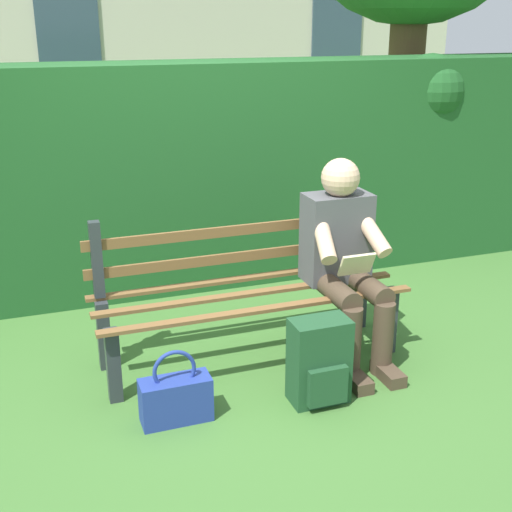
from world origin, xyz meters
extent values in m
plane|color=#3D6B2D|center=(0.00, 0.00, 0.00)|extent=(60.00, 60.00, 0.00)
cube|color=#2D3338|center=(-0.81, 0.18, 0.20)|extent=(0.07, 0.07, 0.41)
cube|color=#2D3338|center=(0.81, 0.18, 0.20)|extent=(0.07, 0.07, 0.41)
cube|color=#2D3338|center=(-0.81, -0.18, 0.20)|extent=(0.07, 0.07, 0.41)
cube|color=#2D3338|center=(0.81, -0.18, 0.20)|extent=(0.07, 0.07, 0.41)
cube|color=brown|center=(0.00, -0.23, 0.42)|extent=(1.78, 0.06, 0.02)
cube|color=brown|center=(0.00, 0.00, 0.42)|extent=(1.78, 0.06, 0.02)
cube|color=brown|center=(0.00, 0.23, 0.42)|extent=(1.78, 0.06, 0.02)
cube|color=#2D3338|center=(-0.81, -0.22, 0.64)|extent=(0.06, 0.06, 0.44)
cube|color=#2D3338|center=(0.81, -0.22, 0.64)|extent=(0.06, 0.06, 0.44)
cube|color=brown|center=(0.00, -0.22, 0.56)|extent=(1.78, 0.02, 0.06)
cube|color=brown|center=(0.00, -0.22, 0.73)|extent=(1.78, 0.02, 0.06)
cube|color=#4C4C51|center=(-0.54, -0.02, 0.69)|extent=(0.38, 0.22, 0.52)
sphere|color=#D8AD8C|center=(-0.54, 0.00, 1.05)|extent=(0.22, 0.22, 0.22)
cylinder|color=#473828|center=(-0.64, 0.19, 0.45)|extent=(0.13, 0.42, 0.13)
cylinder|color=#473828|center=(-0.44, 0.19, 0.45)|extent=(0.13, 0.42, 0.13)
cylinder|color=#473828|center=(-0.64, 0.40, 0.21)|extent=(0.12, 0.12, 0.43)
cylinder|color=#473828|center=(-0.44, 0.40, 0.21)|extent=(0.12, 0.12, 0.43)
cube|color=#473828|center=(-0.64, 0.48, 0.04)|extent=(0.10, 0.24, 0.07)
cube|color=#473828|center=(-0.44, 0.48, 0.04)|extent=(0.10, 0.24, 0.07)
cylinder|color=#D8AD8C|center=(-0.69, 0.12, 0.75)|extent=(0.14, 0.32, 0.26)
cylinder|color=#D8AD8C|center=(-0.39, 0.12, 0.75)|extent=(0.14, 0.32, 0.26)
cube|color=beige|center=(-0.54, 0.24, 0.61)|extent=(0.20, 0.07, 0.13)
cube|color=#1E5123|center=(-0.15, -1.37, 0.81)|extent=(5.98, 0.61, 1.61)
sphere|color=#1E5123|center=(-1.95, -1.28, 1.37)|extent=(0.55, 0.55, 0.55)
cylinder|color=brown|center=(-2.30, -2.22, 1.16)|extent=(0.33, 0.33, 2.33)
cube|color=#334756|center=(-4.08, -7.26, 1.75)|extent=(0.90, 0.04, 1.20)
cube|color=#334756|center=(0.27, -7.26, 1.75)|extent=(0.90, 0.04, 1.20)
cube|color=#1E4728|center=(-0.19, 0.54, 0.23)|extent=(0.30, 0.18, 0.46)
cube|color=#1E4728|center=(-0.19, 0.65, 0.14)|extent=(0.21, 0.04, 0.20)
cylinder|color=#1E4728|center=(-0.28, 0.43, 0.25)|extent=(0.04, 0.04, 0.27)
cylinder|color=#1E4728|center=(-0.10, 0.43, 0.25)|extent=(0.04, 0.04, 0.27)
cube|color=navy|center=(0.56, 0.47, 0.11)|extent=(0.35, 0.15, 0.23)
torus|color=navy|center=(0.56, 0.47, 0.28)|extent=(0.22, 0.02, 0.22)
camera|label=1|loc=(1.15, 3.29, 1.88)|focal=46.64mm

